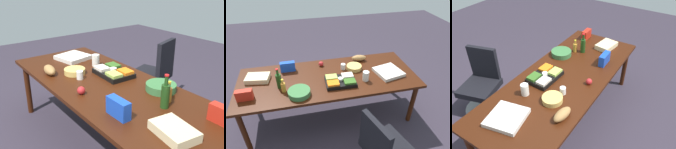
{
  "view_description": "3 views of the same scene",
  "coord_description": "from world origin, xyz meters",
  "views": [
    {
      "loc": [
        -1.95,
        1.4,
        1.81
      ],
      "look_at": [
        -0.0,
        -0.06,
        0.83
      ],
      "focal_mm": 41.32,
      "sensor_mm": 36.0,
      "label": 1
    },
    {
      "loc": [
        -0.4,
        -2.38,
        2.41
      ],
      "look_at": [
        0.13,
        -0.08,
        0.82
      ],
      "focal_mm": 31.86,
      "sensor_mm": 36.0,
      "label": 2
    },
    {
      "loc": [
        1.95,
        1.24,
        2.49
      ],
      "look_at": [
        0.01,
        0.02,
        0.81
      ],
      "focal_mm": 36.55,
      "sensor_mm": 36.0,
      "label": 3
    }
  ],
  "objects": [
    {
      "name": "apple_red",
      "position": [
        -0.06,
        0.33,
        0.78
      ],
      "size": [
        0.1,
        0.1,
        0.08
      ],
      "primitive_type": "sphere",
      "rotation": [
        0.0,
        0.0,
        -0.3
      ],
      "color": "red",
      "rests_on": "conference_table"
    },
    {
      "name": "wine_bottle",
      "position": [
        -0.69,
        -0.1,
        0.86
      ],
      "size": [
        0.08,
        0.08,
        0.3
      ],
      "color": "#1D4016",
      "rests_on": "conference_table"
    },
    {
      "name": "office_chair",
      "position": [
        0.42,
        -1.13,
        0.36
      ],
      "size": [
        0.6,
        0.6,
        0.95
      ],
      "color": "gray",
      "rests_on": "ground"
    },
    {
      "name": "paper_cup",
      "position": [
        0.27,
        0.16,
        0.79
      ],
      "size": [
        0.08,
        0.08,
        0.09
      ],
      "primitive_type": "cylinder",
      "rotation": [
        0.0,
        0.0,
        0.15
      ],
      "color": "white",
      "rests_on": "conference_table"
    },
    {
      "name": "chip_bag_red",
      "position": [
        -1.11,
        -0.26,
        0.81
      ],
      "size": [
        0.2,
        0.08,
        0.14
      ],
      "primitive_type": "cube",
      "rotation": [
        0.0,
        0.0,
        0.02
      ],
      "color": "red",
      "rests_on": "conference_table"
    },
    {
      "name": "veggie_tray",
      "position": [
        0.14,
        -0.19,
        0.78
      ],
      "size": [
        0.43,
        0.31,
        0.09
      ],
      "color": "black",
      "rests_on": "conference_table"
    },
    {
      "name": "chip_bowl",
      "position": [
        0.43,
        0.13,
        0.77
      ],
      "size": [
        0.25,
        0.25,
        0.06
      ],
      "primitive_type": "cylinder",
      "rotation": [
        0.0,
        0.0,
        0.05
      ],
      "color": "tan",
      "rests_on": "conference_table"
    },
    {
      "name": "chip_bag_blue",
      "position": [
        -0.57,
        0.3,
        0.82
      ],
      "size": [
        0.22,
        0.08,
        0.15
      ],
      "primitive_type": "cube",
      "rotation": [
        0.0,
        0.0,
        0.01
      ],
      "color": "blue",
      "rests_on": "conference_table"
    },
    {
      "name": "sheet_cake",
      "position": [
        -1.0,
        0.15,
        0.78
      ],
      "size": [
        0.35,
        0.27,
        0.07
      ],
      "primitive_type": "cube",
      "rotation": [
        0.0,
        0.0,
        -0.15
      ],
      "color": "beige",
      "rests_on": "conference_table"
    },
    {
      "name": "conference_table",
      "position": [
        0.0,
        0.0,
        0.68
      ],
      "size": [
        2.6,
        1.04,
        0.74
      ],
      "color": "#391709",
      "rests_on": "ground"
    },
    {
      "name": "ground_plane",
      "position": [
        0.0,
        0.0,
        0.0
      ],
      "size": [
        10.0,
        10.0,
        0.0
      ],
      "primitive_type": "plane",
      "color": "#322B38"
    },
    {
      "name": "salad_bowl",
      "position": [
        -0.44,
        -0.32,
        0.78
      ],
      "size": [
        0.33,
        0.33,
        0.07
      ],
      "primitive_type": "cylinder",
      "rotation": [
        0.0,
        0.0,
        0.14
      ],
      "color": "#376F3A",
      "rests_on": "conference_table"
    },
    {
      "name": "mayo_jar",
      "position": [
        0.51,
        -0.2,
        0.81
      ],
      "size": [
        0.11,
        0.11,
        0.14
      ],
      "primitive_type": "cylinder",
      "rotation": [
        0.0,
        0.0,
        0.27
      ],
      "color": "white",
      "rests_on": "conference_table"
    },
    {
      "name": "bread_loaf",
      "position": [
        0.59,
        0.36,
        0.79
      ],
      "size": [
        0.25,
        0.14,
        0.1
      ],
      "primitive_type": "ellipsoid",
      "rotation": [
        0.0,
        0.0,
        -0.13
      ],
      "color": "#A37541",
      "rests_on": "conference_table"
    },
    {
      "name": "dressing_bottle",
      "position": [
        -0.64,
        -0.2,
        0.82
      ],
      "size": [
        0.07,
        0.07,
        0.19
      ],
      "color": "#BF822C",
      "rests_on": "conference_table"
    },
    {
      "name": "pizza_box",
      "position": [
        0.9,
        -0.11,
        0.77
      ],
      "size": [
        0.43,
        0.43,
        0.05
      ],
      "primitive_type": "cube",
      "rotation": [
        0.0,
        0.0,
        0.21
      ],
      "color": "silver",
      "rests_on": "conference_table"
    }
  ]
}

